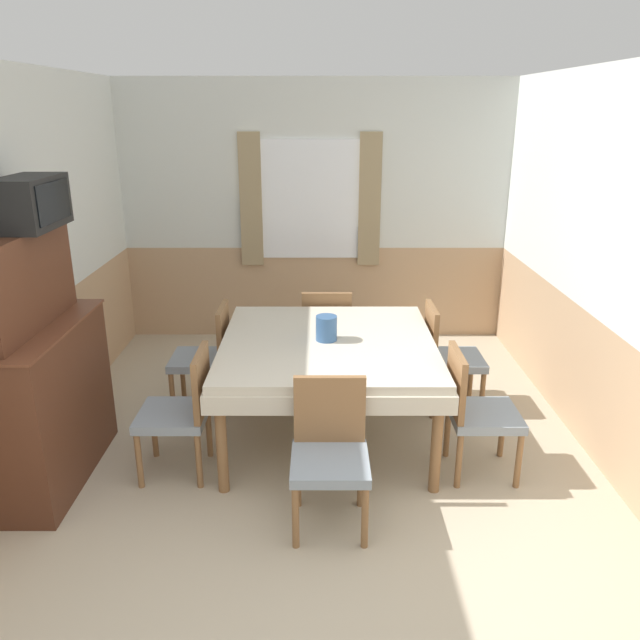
# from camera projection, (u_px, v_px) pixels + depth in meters

# --- Properties ---
(wall_back) EXTENTS (4.28, 0.10, 2.60)m
(wall_back) POSITION_uv_depth(u_px,v_px,m) (314.00, 213.00, 6.31)
(wall_back) COLOR silver
(wall_back) RESTS_ON ground_plane
(wall_left) EXTENTS (0.05, 4.52, 2.60)m
(wall_left) POSITION_uv_depth(u_px,v_px,m) (31.00, 262.00, 4.34)
(wall_left) COLOR silver
(wall_left) RESTS_ON ground_plane
(wall_right) EXTENTS (0.05, 4.52, 2.60)m
(wall_right) POSITION_uv_depth(u_px,v_px,m) (594.00, 261.00, 4.34)
(wall_right) COLOR silver
(wall_right) RESTS_ON ground_plane
(dining_table) EXTENTS (1.53, 1.59, 0.76)m
(dining_table) POSITION_uv_depth(u_px,v_px,m) (327.00, 353.00, 4.43)
(dining_table) COLOR beige
(dining_table) RESTS_ON ground_plane
(chair_head_near) EXTENTS (0.44, 0.44, 0.86)m
(chair_head_near) POSITION_uv_depth(u_px,v_px,m) (329.00, 449.00, 3.56)
(chair_head_near) COLOR brown
(chair_head_near) RESTS_ON ground_plane
(chair_left_near) EXTENTS (0.44, 0.44, 0.86)m
(chair_left_near) POSITION_uv_depth(u_px,v_px,m) (182.00, 408.00, 4.05)
(chair_left_near) COLOR brown
(chair_left_near) RESTS_ON ground_plane
(chair_right_far) EXTENTS (0.44, 0.44, 0.86)m
(chair_right_far) POSITION_uv_depth(u_px,v_px,m) (446.00, 354.00, 4.94)
(chair_right_far) COLOR brown
(chair_right_far) RESTS_ON ground_plane
(chair_left_far) EXTENTS (0.44, 0.44, 0.86)m
(chair_left_far) POSITION_uv_depth(u_px,v_px,m) (207.00, 354.00, 4.94)
(chair_left_far) COLOR brown
(chair_left_far) RESTS_ON ground_plane
(chair_head_window) EXTENTS (0.44, 0.44, 0.86)m
(chair_head_window) POSITION_uv_depth(u_px,v_px,m) (326.00, 332.00, 5.43)
(chair_head_window) COLOR brown
(chair_head_window) RESTS_ON ground_plane
(chair_right_near) EXTENTS (0.44, 0.44, 0.86)m
(chair_right_near) POSITION_uv_depth(u_px,v_px,m) (474.00, 408.00, 4.05)
(chair_right_near) COLOR brown
(chair_right_near) RESTS_ON ground_plane
(sideboard) EXTENTS (0.46, 1.18, 1.63)m
(sideboard) POSITION_uv_depth(u_px,v_px,m) (40.00, 378.00, 3.92)
(sideboard) COLOR #4C2819
(sideboard) RESTS_ON ground_plane
(tv) EXTENTS (0.29, 0.56, 0.31)m
(tv) POSITION_uv_depth(u_px,v_px,m) (30.00, 203.00, 3.71)
(tv) COLOR black
(tv) RESTS_ON sideboard
(vase) EXTENTS (0.15, 0.15, 0.18)m
(vase) POSITION_uv_depth(u_px,v_px,m) (326.00, 328.00, 4.37)
(vase) COLOR #335684
(vase) RESTS_ON dining_table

